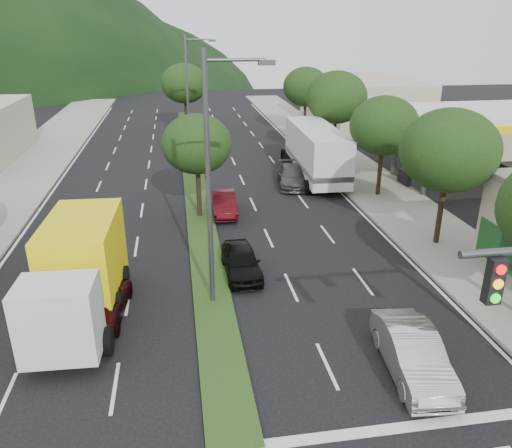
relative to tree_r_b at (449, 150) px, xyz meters
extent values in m
cube|color=gray|center=(0.50, 13.00, -4.96)|extent=(5.00, 90.00, 0.15)
cube|color=gray|center=(-25.00, 13.00, -4.96)|extent=(6.00, 90.00, 0.15)
cube|color=#243D16|center=(-12.00, 16.00, -4.98)|extent=(1.60, 56.00, 0.12)
cube|color=black|center=(-6.60, -13.65, 0.66)|extent=(0.35, 0.25, 1.05)
cube|color=silver|center=(7.00, 10.00, -0.04)|extent=(12.00, 8.00, 0.50)
cube|color=yellow|center=(7.00, 10.00, -0.39)|extent=(12.20, 8.20, 0.50)
cylinder|color=#47494C|center=(3.00, 7.50, -2.74)|extent=(0.36, 0.36, 4.60)
cylinder|color=#47494C|center=(3.00, 12.50, -2.74)|extent=(0.36, 0.36, 4.60)
cylinder|color=#47494C|center=(11.00, 12.50, -2.74)|extent=(0.36, 0.36, 4.60)
cube|color=black|center=(3.00, 10.00, -4.49)|extent=(0.80, 1.60, 1.10)
cube|color=black|center=(11.00, 10.00, -4.49)|extent=(0.80, 1.60, 1.10)
cube|color=#AFA68B|center=(7.50, 32.00, -2.44)|extent=(10.00, 16.00, 5.20)
cylinder|color=black|center=(0.00, 0.00, -2.98)|extent=(0.28, 0.28, 3.81)
ellipsoid|color=black|center=(0.00, 0.00, 0.01)|extent=(4.80, 4.80, 4.08)
cylinder|color=black|center=(0.00, 8.00, -3.09)|extent=(0.28, 0.28, 3.58)
ellipsoid|color=black|center=(0.00, 8.00, -0.28)|extent=(4.40, 4.40, 3.74)
cylinder|color=black|center=(0.00, 18.00, -2.93)|extent=(0.28, 0.28, 3.92)
ellipsoid|color=black|center=(0.00, 18.00, 0.15)|extent=(5.00, 5.00, 4.25)
cylinder|color=black|center=(0.00, 28.00, -3.04)|extent=(0.28, 0.28, 3.70)
ellipsoid|color=black|center=(0.00, 28.00, -0.13)|extent=(4.60, 4.60, 3.91)
cylinder|color=black|center=(-12.00, 6.00, -3.24)|extent=(0.28, 0.28, 3.36)
ellipsoid|color=black|center=(-12.00, 6.00, -0.60)|extent=(4.00, 4.00, 3.40)
cylinder|color=black|center=(-12.00, 32.00, -3.01)|extent=(0.28, 0.28, 3.81)
ellipsoid|color=black|center=(-12.00, 32.00, -0.02)|extent=(4.80, 4.80, 4.08)
cylinder|color=#47494C|center=(-12.00, -4.00, -0.04)|extent=(0.20, 0.20, 10.00)
cylinder|color=#47494C|center=(-10.90, -4.00, 4.56)|extent=(2.20, 0.12, 0.12)
cube|color=#47494C|center=(-9.80, -4.00, 4.46)|extent=(0.60, 0.25, 0.18)
cylinder|color=#47494C|center=(-12.00, 21.00, -0.04)|extent=(0.20, 0.20, 10.00)
cylinder|color=#47494C|center=(-10.90, 21.00, 4.56)|extent=(2.20, 0.12, 0.12)
cube|color=#47494C|center=(-9.80, 21.00, 4.46)|extent=(0.60, 0.25, 0.18)
imported|color=#BABCC2|center=(-5.86, -9.51, -4.28)|extent=(2.00, 4.69, 1.50)
imported|color=black|center=(-16.46, -4.29, -4.43)|extent=(2.40, 4.55, 1.22)
imported|color=black|center=(-10.50, -1.71, -4.37)|extent=(1.68, 3.97, 1.34)
imported|color=#424246|center=(-5.15, 11.32, -4.35)|extent=(2.55, 4.96, 1.38)
imported|color=#440B11|center=(-10.50, 6.32, -4.38)|extent=(1.52, 4.05, 1.32)
imported|color=black|center=(-3.28, 16.32, -4.31)|extent=(2.41, 5.21, 1.45)
cube|color=silver|center=(-17.21, -7.34, -3.21)|extent=(2.56, 1.92, 2.62)
cube|color=yellow|center=(-17.04, -3.12, -3.10)|extent=(2.81, 4.89, 3.53)
cube|color=black|center=(-17.08, -4.03, -4.52)|extent=(2.55, 6.70, 0.34)
cylinder|color=black|center=(-15.88, -6.91, -4.52)|extent=(0.38, 1.04, 1.03)
cylinder|color=black|center=(-18.50, -6.80, -4.52)|extent=(0.38, 1.04, 1.03)
cylinder|color=black|center=(-15.78, -4.43, -4.52)|extent=(0.38, 1.04, 1.03)
cylinder|color=black|center=(-18.40, -4.32, -4.52)|extent=(0.38, 1.04, 1.03)
cylinder|color=black|center=(-15.69, -2.17, -4.52)|extent=(0.38, 1.04, 1.03)
cylinder|color=black|center=(-18.31, -2.07, -4.52)|extent=(0.38, 1.04, 1.03)
cube|color=silver|center=(-3.03, 12.76, -2.89)|extent=(3.05, 9.97, 3.30)
cube|color=slate|center=(-3.03, 12.76, -3.72)|extent=(3.11, 9.98, 0.38)
cylinder|color=black|center=(-4.28, 16.76, -4.54)|extent=(0.41, 1.00, 0.99)
cylinder|color=black|center=(-1.53, 16.67, -4.54)|extent=(0.41, 1.00, 0.99)
cylinder|color=black|center=(-4.32, 15.57, -4.54)|extent=(0.41, 1.00, 0.99)
cylinder|color=black|center=(-1.57, 15.49, -4.54)|extent=(0.41, 1.00, 0.99)
cylinder|color=black|center=(-4.51, 9.24, -4.54)|extent=(0.41, 1.00, 0.99)
cylinder|color=black|center=(-1.76, 9.16, -4.54)|extent=(0.41, 1.00, 0.99)
camera|label=1|loc=(-13.07, -22.09, 5.73)|focal=35.00mm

